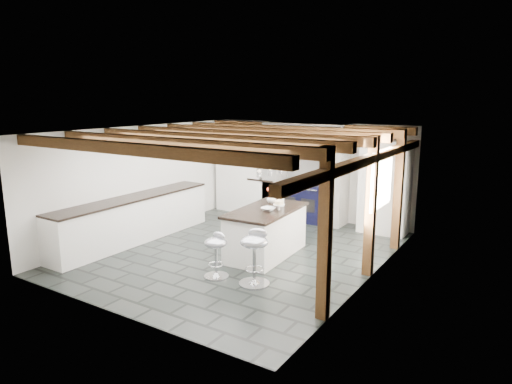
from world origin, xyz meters
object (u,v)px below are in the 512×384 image
Objects in this scene: kitchen_island at (266,231)px; bar_stool_near at (254,251)px; range_cooker at (304,201)px; bar_stool_far at (216,250)px.

bar_stool_near is at bearing -69.35° from kitchen_island.
kitchen_island is 2.03× the size of bar_stool_near.
range_cooker reaches higher than bar_stool_far.
kitchen_island reaches higher than bar_stool_far.
range_cooker is 2.62m from kitchen_island.
range_cooker is 0.55× the size of kitchen_island.
kitchen_island reaches higher than range_cooker.
bar_stool_far is at bearing -98.39° from kitchen_island.
kitchen_island is (0.51, -2.57, -0.01)m from range_cooker.
bar_stool_near is (0.56, -1.27, 0.11)m from kitchen_island.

